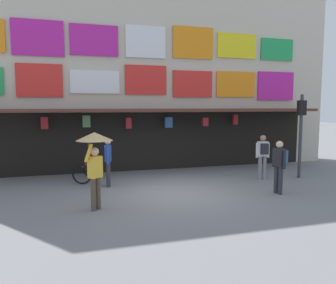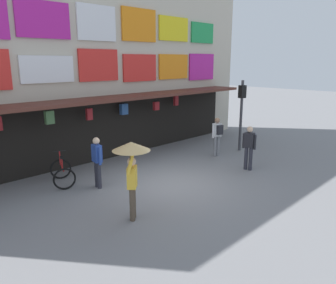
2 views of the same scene
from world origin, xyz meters
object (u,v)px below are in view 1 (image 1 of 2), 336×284
pedestrian_with_umbrella (95,149)px  pedestrian_in_white (108,159)px  pedestrian_in_red (279,163)px  bicycle_parked (87,170)px  traffic_light_far (301,123)px  pedestrian_in_black (263,154)px

pedestrian_with_umbrella → pedestrian_in_white: bearing=76.7°
pedestrian_in_red → pedestrian_with_umbrella: bearing=-179.2°
bicycle_parked → pedestrian_in_red: bearing=-31.9°
pedestrian_with_umbrella → traffic_light_far: bearing=13.6°
pedestrian_with_umbrella → pedestrian_in_black: pedestrian_with_umbrella is taller
traffic_light_far → pedestrian_in_red: size_ratio=1.90×
bicycle_parked → pedestrian_in_black: bearing=-14.0°
traffic_light_far → pedestrian_with_umbrella: bearing=-166.4°
pedestrian_in_white → pedestrian_in_black: same height
pedestrian_in_black → pedestrian_in_red: same height
traffic_light_far → bicycle_parked: bearing=167.5°
pedestrian_in_black → pedestrian_in_red: 2.08m
traffic_light_far → pedestrian_in_white: size_ratio=1.90×
bicycle_parked → pedestrian_in_white: 1.41m
traffic_light_far → pedestrian_in_black: bearing=173.9°
traffic_light_far → bicycle_parked: size_ratio=2.38×
pedestrian_with_umbrella → pedestrian_in_red: pedestrian_with_umbrella is taller
bicycle_parked → pedestrian_in_red: 6.78m
pedestrian_with_umbrella → bicycle_parked: bearing=91.1°
traffic_light_far → bicycle_parked: (-7.90, 1.76, -1.75)m
pedestrian_with_umbrella → pedestrian_in_black: (6.32, 2.05, -0.66)m
bicycle_parked → pedestrian_with_umbrella: 3.85m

